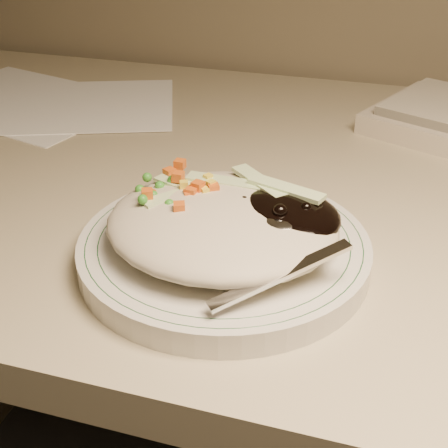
# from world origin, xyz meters

# --- Properties ---
(desk) EXTENTS (1.40, 0.70, 0.74)m
(desk) POSITION_xyz_m (0.00, 1.38, 0.54)
(desk) COLOR tan
(desk) RESTS_ON ground
(plate) EXTENTS (0.25, 0.25, 0.02)m
(plate) POSITION_xyz_m (-0.06, 1.19, 0.75)
(plate) COLOR silver
(plate) RESTS_ON desk
(plate_rim) EXTENTS (0.23, 0.23, 0.00)m
(plate_rim) POSITION_xyz_m (-0.06, 1.19, 0.76)
(plate_rim) COLOR #144723
(plate_rim) RESTS_ON plate
(meal) EXTENTS (0.20, 0.19, 0.05)m
(meal) POSITION_xyz_m (-0.06, 1.19, 0.78)
(meal) COLOR #B1A690
(meal) RESTS_ON plate
(papers) EXTENTS (0.42, 0.30, 0.00)m
(papers) POSITION_xyz_m (-0.42, 1.50, 0.74)
(papers) COLOR white
(papers) RESTS_ON desk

